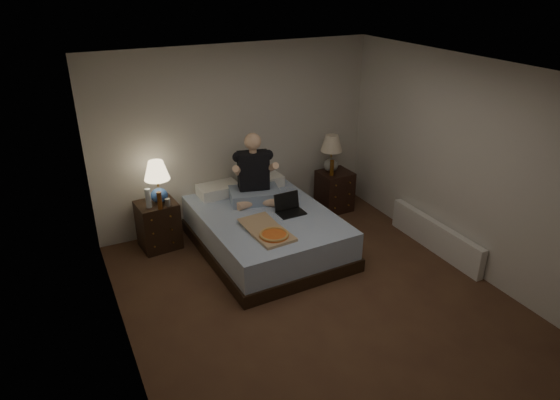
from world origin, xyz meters
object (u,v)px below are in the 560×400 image
nightstand_left (158,225)px  lamp_left (158,182)px  beer_bottle_right (332,168)px  person (254,168)px  bed (266,231)px  nightstand_right (334,191)px  laptop (291,205)px  lamp_right (331,153)px  radiator (435,236)px  beer_bottle_left (160,201)px  pizza_box (274,235)px  water_bottle (148,198)px  soda_can (168,202)px

nightstand_left → lamp_left: 0.60m
beer_bottle_right → person: person is taller
bed → nightstand_right: size_ratio=3.39×
beer_bottle_right → nightstand_right: bearing=34.0°
nightstand_left → laptop: 1.76m
bed → lamp_right: lamp_right is taller
laptop → radiator: bearing=-28.6°
lamp_right → radiator: bearing=-71.2°
beer_bottle_left → radiator: (3.18, -1.47, -0.55)m
nightstand_left → pizza_box: 1.70m
person → radiator: (1.93, -1.41, -0.78)m
nightstand_right → radiator: nightstand_right is taller
water_bottle → beer_bottle_left: bearing=-43.8°
nightstand_right → radiator: 1.71m
soda_can → radiator: 3.46m
person → lamp_right: bearing=25.1°
beer_bottle_left → beer_bottle_right: bearing=1.6°
soda_can → beer_bottle_right: bearing=0.6°
beer_bottle_left → pizza_box: beer_bottle_left is taller
nightstand_right → beer_bottle_right: bearing=-148.1°
beer_bottle_left → beer_bottle_right: size_ratio=1.00×
bed → lamp_right: (1.38, 0.69, 0.63)m
radiator → bed: bearing=153.0°
nightstand_left → soda_can: 0.42m
nightstand_right → lamp_right: (-0.04, 0.07, 0.58)m
water_bottle → radiator: bearing=-25.7°
lamp_right → nightstand_right: bearing=-56.8°
beer_bottle_left → beer_bottle_right: 2.54m
water_bottle → nightstand_right: bearing=0.8°
nightstand_left → soda_can: soda_can is taller
soda_can → person: size_ratio=0.11×
laptop → beer_bottle_right: bearing=32.4°
nightstand_right → person: size_ratio=0.66×
beer_bottle_right → radiator: size_ratio=0.14×
bed → nightstand_left: bearing=149.1°
lamp_right → beer_bottle_right: bearing=-115.5°
soda_can → pizza_box: bearing=-51.2°
nightstand_left → water_bottle: bearing=-144.9°
beer_bottle_right → radiator: beer_bottle_right is taller
beer_bottle_left → pizza_box: bearing=-47.0°
lamp_left → person: (1.21, -0.26, 0.07)m
person → laptop: (0.26, -0.56, -0.35)m
lamp_right → radiator: size_ratio=0.35×
lamp_left → bed: bearing=-29.8°
beer_bottle_right → laptop: 1.24m
beer_bottle_left → radiator: 3.55m
soda_can → beer_bottle_left: 0.13m
lamp_right → person: bearing=-168.5°
bed → beer_bottle_left: beer_bottle_left is taller
soda_can → laptop: 1.56m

